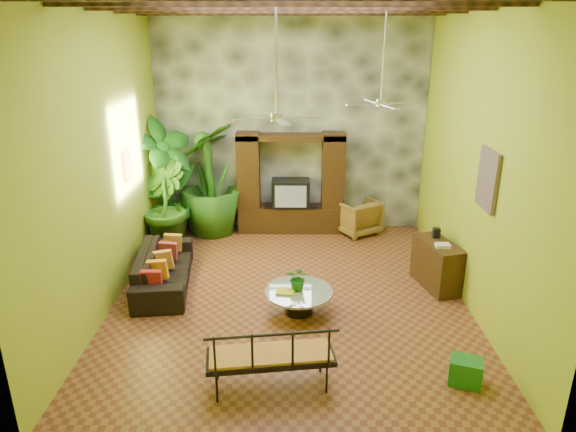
{
  "coord_description": "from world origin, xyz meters",
  "views": [
    {
      "loc": [
        0.03,
        -8.02,
        4.4
      ],
      "look_at": [
        -0.04,
        0.2,
        1.42
      ],
      "focal_mm": 32.0,
      "sensor_mm": 36.0,
      "label": 1
    }
  ],
  "objects_px": {
    "tall_plant_a": "(166,182)",
    "tall_plant_b": "(163,205)",
    "sofa": "(164,268)",
    "coffee_table": "(299,298)",
    "ceiling_fan_back": "(382,91)",
    "side_console": "(437,265)",
    "tall_plant_c": "(210,179)",
    "ceiling_fan_front": "(277,103)",
    "wicker_armchair": "(357,217)",
    "entertainment_center": "(291,191)",
    "iron_bench": "(270,355)",
    "green_bin": "(465,371)"
  },
  "relations": [
    {
      "from": "entertainment_center",
      "to": "ceiling_fan_front",
      "type": "bearing_deg",
      "value": -93.24
    },
    {
      "from": "ceiling_fan_front",
      "to": "sofa",
      "type": "relative_size",
      "value": 0.82
    },
    {
      "from": "sofa",
      "to": "entertainment_center",
      "type": "bearing_deg",
      "value": -46.83
    },
    {
      "from": "ceiling_fan_back",
      "to": "coffee_table",
      "type": "bearing_deg",
      "value": -129.64
    },
    {
      "from": "ceiling_fan_front",
      "to": "iron_bench",
      "type": "bearing_deg",
      "value": -91.08
    },
    {
      "from": "sofa",
      "to": "tall_plant_c",
      "type": "height_order",
      "value": "tall_plant_c"
    },
    {
      "from": "sofa",
      "to": "iron_bench",
      "type": "height_order",
      "value": "iron_bench"
    },
    {
      "from": "tall_plant_a",
      "to": "coffee_table",
      "type": "distance_m",
      "value": 4.27
    },
    {
      "from": "tall_plant_a",
      "to": "iron_bench",
      "type": "relative_size",
      "value": 1.61
    },
    {
      "from": "sofa",
      "to": "coffee_table",
      "type": "distance_m",
      "value": 2.62
    },
    {
      "from": "ceiling_fan_front",
      "to": "coffee_table",
      "type": "bearing_deg",
      "value": -24.68
    },
    {
      "from": "entertainment_center",
      "to": "sofa",
      "type": "xyz_separation_m",
      "value": [
        -2.3,
        -2.74,
        -0.63
      ]
    },
    {
      "from": "wicker_armchair",
      "to": "coffee_table",
      "type": "height_order",
      "value": "wicker_armchair"
    },
    {
      "from": "side_console",
      "to": "tall_plant_c",
      "type": "bearing_deg",
      "value": 134.03
    },
    {
      "from": "entertainment_center",
      "to": "sofa",
      "type": "height_order",
      "value": "entertainment_center"
    },
    {
      "from": "entertainment_center",
      "to": "tall_plant_c",
      "type": "height_order",
      "value": "tall_plant_c"
    },
    {
      "from": "iron_bench",
      "to": "entertainment_center",
      "type": "bearing_deg",
      "value": 80.02
    },
    {
      "from": "green_bin",
      "to": "coffee_table",
      "type": "bearing_deg",
      "value": 140.4
    },
    {
      "from": "ceiling_fan_front",
      "to": "ceiling_fan_back",
      "type": "relative_size",
      "value": 1.0
    },
    {
      "from": "sofa",
      "to": "iron_bench",
      "type": "relative_size",
      "value": 1.34
    },
    {
      "from": "wicker_armchair",
      "to": "side_console",
      "type": "height_order",
      "value": "side_console"
    },
    {
      "from": "ceiling_fan_back",
      "to": "tall_plant_c",
      "type": "xyz_separation_m",
      "value": [
        -3.4,
        1.83,
        -2.14
      ]
    },
    {
      "from": "ceiling_fan_front",
      "to": "tall_plant_a",
      "type": "distance_m",
      "value": 4.29
    },
    {
      "from": "wicker_armchair",
      "to": "tall_plant_b",
      "type": "relative_size",
      "value": 0.44
    },
    {
      "from": "tall_plant_a",
      "to": "sofa",
      "type": "bearing_deg",
      "value": -80.42
    },
    {
      "from": "iron_bench",
      "to": "green_bin",
      "type": "xyz_separation_m",
      "value": [
        2.56,
        0.16,
        -0.35
      ]
    },
    {
      "from": "tall_plant_c",
      "to": "entertainment_center",
      "type": "bearing_deg",
      "value": 3.42
    },
    {
      "from": "tall_plant_b",
      "to": "coffee_table",
      "type": "relative_size",
      "value": 1.76
    },
    {
      "from": "ceiling_fan_front",
      "to": "tall_plant_c",
      "type": "distance_m",
      "value": 4.35
    },
    {
      "from": "iron_bench",
      "to": "side_console",
      "type": "relative_size",
      "value": 1.58
    },
    {
      "from": "ceiling_fan_back",
      "to": "tall_plant_a",
      "type": "bearing_deg",
      "value": 163.35
    },
    {
      "from": "iron_bench",
      "to": "side_console",
      "type": "height_order",
      "value": "iron_bench"
    },
    {
      "from": "ceiling_fan_back",
      "to": "side_console",
      "type": "relative_size",
      "value": 1.74
    },
    {
      "from": "wicker_armchair",
      "to": "iron_bench",
      "type": "bearing_deg",
      "value": 40.42
    },
    {
      "from": "tall_plant_a",
      "to": "tall_plant_b",
      "type": "distance_m",
      "value": 0.56
    },
    {
      "from": "entertainment_center",
      "to": "tall_plant_b",
      "type": "bearing_deg",
      "value": -157.93
    },
    {
      "from": "side_console",
      "to": "green_bin",
      "type": "relative_size",
      "value": 2.61
    },
    {
      "from": "ceiling_fan_front",
      "to": "ceiling_fan_back",
      "type": "distance_m",
      "value": 2.41
    },
    {
      "from": "coffee_table",
      "to": "iron_bench",
      "type": "xyz_separation_m",
      "value": [
        -0.38,
        -1.96,
        0.27
      ]
    },
    {
      "from": "ceiling_fan_front",
      "to": "wicker_armchair",
      "type": "xyz_separation_m",
      "value": [
        1.73,
        3.4,
        -3.01
      ]
    },
    {
      "from": "sofa",
      "to": "iron_bench",
      "type": "xyz_separation_m",
      "value": [
        2.06,
        -2.92,
        0.2
      ]
    },
    {
      "from": "sofa",
      "to": "tall_plant_b",
      "type": "relative_size",
      "value": 1.16
    },
    {
      "from": "ceiling_fan_back",
      "to": "tall_plant_a",
      "type": "xyz_separation_m",
      "value": [
        -4.25,
        1.27,
        -2.04
      ]
    },
    {
      "from": "tall_plant_b",
      "to": "iron_bench",
      "type": "bearing_deg",
      "value": -62.27
    },
    {
      "from": "tall_plant_b",
      "to": "side_console",
      "type": "relative_size",
      "value": 1.84
    },
    {
      "from": "ceiling_fan_front",
      "to": "wicker_armchair",
      "type": "height_order",
      "value": "ceiling_fan_front"
    },
    {
      "from": "iron_bench",
      "to": "wicker_armchair",
      "type": "bearing_deg",
      "value": 64.73
    },
    {
      "from": "ceiling_fan_front",
      "to": "side_console",
      "type": "xyz_separation_m",
      "value": [
        2.85,
        0.78,
        -2.97
      ]
    },
    {
      "from": "tall_plant_b",
      "to": "iron_bench",
      "type": "height_order",
      "value": "tall_plant_b"
    },
    {
      "from": "ceiling_fan_front",
      "to": "tall_plant_a",
      "type": "height_order",
      "value": "ceiling_fan_front"
    }
  ]
}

